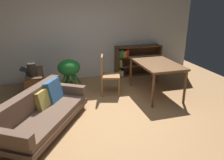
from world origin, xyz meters
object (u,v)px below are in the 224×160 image
at_px(fabric_couch, 42,111).
at_px(desk_speaker, 32,69).
at_px(media_console, 36,84).
at_px(dining_table, 156,65).
at_px(open_laptop, 30,71).
at_px(dining_chair_near, 107,73).
at_px(potted_floor_plant, 69,71).
at_px(bookshelf, 135,60).

xyz_separation_m(fabric_couch, desk_speaker, (-0.20, 1.34, 0.39)).
xyz_separation_m(media_console, dining_table, (2.82, -0.73, 0.44)).
distance_m(open_laptop, dining_chair_near, 1.83).
distance_m(dining_table, dining_chair_near, 1.19).
height_order(open_laptop, dining_chair_near, dining_chair_near).
height_order(open_laptop, desk_speaker, desk_speaker).
bearing_deg(fabric_couch, media_console, 96.30).
bearing_deg(fabric_couch, dining_chair_near, 37.52).
xyz_separation_m(open_laptop, dining_table, (2.90, -0.80, 0.12)).
bearing_deg(dining_chair_near, media_console, 166.19).
distance_m(potted_floor_plant, bookshelf, 2.25).
bearing_deg(dining_table, media_console, 165.40).
relative_size(dining_chair_near, bookshelf, 0.68).
xyz_separation_m(potted_floor_plant, bookshelf, (2.07, 0.86, -0.10)).
relative_size(open_laptop, dining_chair_near, 0.44).
relative_size(media_console, dining_chair_near, 1.10).
relative_size(potted_floor_plant, dining_table, 0.60).
distance_m(fabric_couch, potted_floor_plant, 1.67).
bearing_deg(potted_floor_plant, bookshelf, 22.62).
height_order(dining_table, dining_chair_near, dining_chair_near).
bearing_deg(open_laptop, fabric_couch, -81.08).
bearing_deg(media_console, fabric_couch, -83.70).
height_order(fabric_couch, bookshelf, bookshelf).
distance_m(media_console, dining_chair_near, 1.75).
bearing_deg(dining_chair_near, open_laptop, 164.70).
bearing_deg(potted_floor_plant, media_console, 176.71).
distance_m(open_laptop, bookshelf, 3.07).
bearing_deg(bookshelf, dining_chair_near, -134.39).
bearing_deg(dining_table, dining_chair_near, 164.25).
xyz_separation_m(dining_chair_near, bookshelf, (1.21, 1.23, -0.08)).
height_order(media_console, potted_floor_plant, potted_floor_plant).
relative_size(media_console, bookshelf, 0.75).
height_order(media_console, open_laptop, open_laptop).
height_order(fabric_couch, potted_floor_plant, potted_floor_plant).
distance_m(media_console, desk_speaker, 0.50).
relative_size(potted_floor_plant, bookshelf, 0.61).
distance_m(media_console, potted_floor_plant, 0.86).
bearing_deg(dining_chair_near, dining_table, -15.75).
bearing_deg(fabric_couch, bookshelf, 41.36).
height_order(potted_floor_plant, dining_chair_near, dining_chair_near).
bearing_deg(open_laptop, desk_speaker, -79.01).
bearing_deg(bookshelf, desk_speaker, -160.11).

